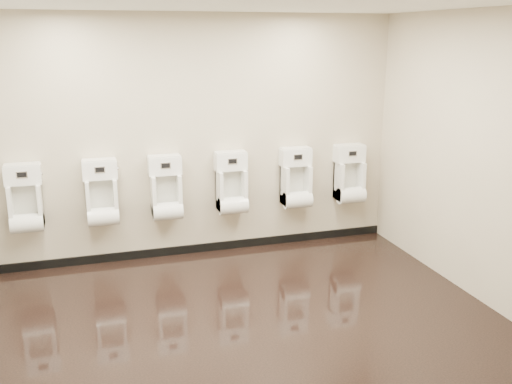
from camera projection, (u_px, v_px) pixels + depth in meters
ground at (227, 318)px, 5.31m from camera, size 5.00×3.50×0.00m
ceiling at (222, 3)px, 4.57m from camera, size 5.00×3.50×0.00m
back_wall at (188, 139)px, 6.55m from camera, size 5.00×0.02×2.80m
front_wall at (297, 239)px, 3.33m from camera, size 5.00×0.02×2.80m
right_wall at (470, 155)px, 5.64m from camera, size 0.02×3.50×2.80m
skirting_back at (192, 249)px, 6.90m from camera, size 5.00×0.02×0.10m
urinal_0 at (26, 203)px, 6.09m from camera, size 0.39×0.29×0.72m
urinal_1 at (102, 197)px, 6.31m from camera, size 0.39×0.29×0.72m
urinal_2 at (166, 192)px, 6.51m from camera, size 0.39×0.29×0.72m
urinal_3 at (232, 187)px, 6.73m from camera, size 0.39×0.29×0.72m
urinal_4 at (296, 182)px, 6.95m from camera, size 0.39×0.29×0.72m
urinal_5 at (350, 178)px, 7.16m from camera, size 0.39×0.29×0.72m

